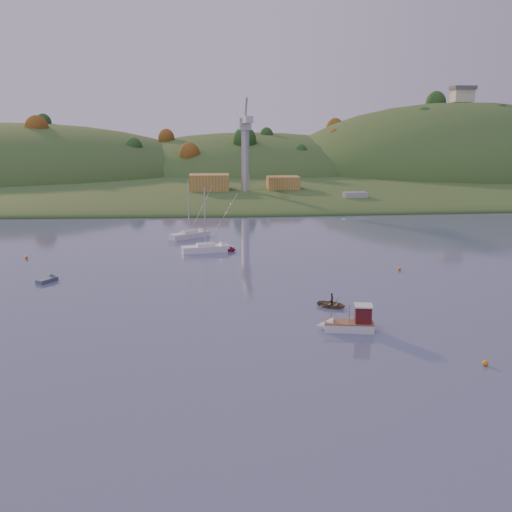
{
  "coord_description": "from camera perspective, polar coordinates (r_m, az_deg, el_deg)",
  "views": [
    {
      "loc": [
        -7.33,
        -38.0,
        19.95
      ],
      "look_at": [
        -1.5,
        37.15,
        2.94
      ],
      "focal_mm": 40.0,
      "sensor_mm": 36.0,
      "label": 1
    }
  ],
  "objects": [
    {
      "name": "canoe",
      "position": [
        65.54,
        7.59,
        -4.8
      ],
      "size": [
        4.09,
        3.77,
        0.69
      ],
      "primitive_type": "imported",
      "rotation": [
        0.0,
        0.0,
        1.03
      ],
      "color": "olive",
      "rests_on": "ground"
    },
    {
      "name": "sailboat_far",
      "position": [
        93.75,
        -5.07,
        0.82
      ],
      "size": [
        7.97,
        3.87,
        10.62
      ],
      "rotation": [
        0.0,
        0.0,
        0.21
      ],
      "color": "white",
      "rests_on": "ground"
    },
    {
      "name": "ground",
      "position": [
        43.54,
        5.95,
        -14.63
      ],
      "size": [
        500.0,
        500.0,
        0.0
      ],
      "primitive_type": "plane",
      "color": "#3E4766",
      "rests_on": "ground"
    },
    {
      "name": "hill_left",
      "position": [
        252.74,
        -23.71,
        7.13
      ],
      "size": [
        170.0,
        140.0,
        44.0
      ],
      "primitive_type": "ellipsoid",
      "color": "#2F491D",
      "rests_on": "ground"
    },
    {
      "name": "grey_dinghy",
      "position": [
        80.7,
        -19.85,
        -2.18
      ],
      "size": [
        2.81,
        3.45,
        1.23
      ],
      "rotation": [
        0.0,
        0.0,
        1.01
      ],
      "color": "#4F5B68",
      "rests_on": "ground"
    },
    {
      "name": "wharf",
      "position": [
        161.56,
        -0.03,
        6.05
      ],
      "size": [
        42.0,
        16.0,
        2.4
      ],
      "primitive_type": "cube",
      "color": "slate",
      "rests_on": "ground"
    },
    {
      "name": "red_tender",
      "position": [
        94.12,
        -2.85,
        0.63
      ],
      "size": [
        3.85,
        1.55,
        1.28
      ],
      "rotation": [
        0.0,
        0.0,
        -0.07
      ],
      "color": "#510B13",
      "rests_on": "ground"
    },
    {
      "name": "hill_center",
      "position": [
        249.4,
        -0.44,
        8.13
      ],
      "size": [
        140.0,
        120.0,
        36.0
      ],
      "primitive_type": "ellipsoid",
      "color": "#2F491D",
      "rests_on": "ground"
    },
    {
      "name": "shed_east",
      "position": [
        164.01,
        2.72,
        7.26
      ],
      "size": [
        9.0,
        7.0,
        4.0
      ],
      "primitive_type": "cube",
      "color": "olive",
      "rests_on": "wharf"
    },
    {
      "name": "far_shore",
      "position": [
        268.84,
        -2.89,
        8.44
      ],
      "size": [
        620.0,
        220.0,
        1.5
      ],
      "primitive_type": "cube",
      "color": "#2F491D",
      "rests_on": "ground"
    },
    {
      "name": "fishing_boat",
      "position": [
        58.22,
        8.91,
        -6.64
      ],
      "size": [
        5.97,
        2.7,
        3.67
      ],
      "rotation": [
        0.0,
        0.0,
        2.98
      ],
      "color": "silver",
      "rests_on": "ground"
    },
    {
      "name": "work_vessel",
      "position": [
        151.95,
        9.83,
        5.47
      ],
      "size": [
        14.05,
        5.54,
        3.56
      ],
      "rotation": [
        0.0,
        0.0,
        0.04
      ],
      "color": "#4F5768",
      "rests_on": "ground"
    },
    {
      "name": "shore_slope",
      "position": [
        204.11,
        -2.38,
        7.1
      ],
      "size": [
        640.0,
        150.0,
        7.0
      ],
      "primitive_type": "ellipsoid",
      "color": "#2F491D",
      "rests_on": "ground"
    },
    {
      "name": "shed_west",
      "position": [
        161.71,
        -4.69,
        7.3
      ],
      "size": [
        11.0,
        8.0,
        4.8
      ],
      "primitive_type": "cube",
      "color": "olive",
      "rests_on": "wharf"
    },
    {
      "name": "buoy_3",
      "position": [
        97.87,
        -5.53,
        1.05
      ],
      "size": [
        0.5,
        0.5,
        0.5
      ],
      "primitive_type": "sphere",
      "color": "orange",
      "rests_on": "ground"
    },
    {
      "name": "hill_right",
      "position": [
        255.26,
        19.38,
        7.52
      ],
      "size": [
        150.0,
        130.0,
        60.0
      ],
      "primitive_type": "ellipsoid",
      "color": "#2F491D",
      "rests_on": "ground"
    },
    {
      "name": "sailboat_near",
      "position": [
        106.02,
        -6.7,
        2.16
      ],
      "size": [
        7.44,
        6.24,
        10.46
      ],
      "rotation": [
        0.0,
        0.0,
        0.62
      ],
      "color": "silver",
      "rests_on": "ground"
    },
    {
      "name": "dock_crane",
      "position": [
        156.69,
        -1.05,
        11.7
      ],
      "size": [
        3.2,
        28.0,
        20.3
      ],
      "color": "#B7B7BC",
      "rests_on": "wharf"
    },
    {
      "name": "buoy_0",
      "position": [
        53.39,
        21.96,
        -9.91
      ],
      "size": [
        0.5,
        0.5,
        0.5
      ],
      "primitive_type": "sphere",
      "color": "orange",
      "rests_on": "ground"
    },
    {
      "name": "buoy_1",
      "position": [
        83.93,
        14.15,
        -1.25
      ],
      "size": [
        0.5,
        0.5,
        0.5
      ],
      "primitive_type": "sphere",
      "color": "orange",
      "rests_on": "ground"
    },
    {
      "name": "buoy_2",
      "position": [
        95.4,
        -21.98,
        -0.14
      ],
      "size": [
        0.5,
        0.5,
        0.5
      ],
      "primitive_type": "sphere",
      "color": "orange",
      "rests_on": "ground"
    },
    {
      "name": "hillside_trees",
      "position": [
        224.01,
        -2.57,
        7.59
      ],
      "size": [
        280.0,
        50.0,
        32.0
      ],
      "primitive_type": null,
      "color": "#174118",
      "rests_on": "ground"
    },
    {
      "name": "paddler",
      "position": [
        65.44,
        7.59,
        -4.51
      ],
      "size": [
        0.55,
        0.6,
        1.38
      ],
      "primitive_type": "imported",
      "rotation": [
        0.0,
        0.0,
        1.03
      ],
      "color": "black",
      "rests_on": "ground"
    },
    {
      "name": "hilltop_house",
      "position": [
        254.83,
        19.95,
        15.01
      ],
      "size": [
        9.0,
        7.0,
        6.45
      ],
      "color": "beige",
      "rests_on": "hill_right"
    }
  ]
}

